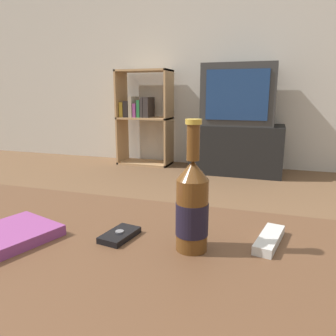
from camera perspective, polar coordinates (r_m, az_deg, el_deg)
back_wall at (r=3.65m, az=13.04°, el=20.77°), size 8.00×0.05×2.60m
coffee_table at (r=0.78m, az=-13.47°, el=-17.18°), size 1.30×0.65×0.46m
tv_stand at (r=3.34m, az=11.91°, el=3.30°), size 0.88×0.48×0.48m
television at (r=3.29m, az=12.34°, el=12.33°), size 0.68×0.47×0.57m
bookshelf at (r=3.67m, az=-4.49°, el=9.24°), size 0.58×0.30×1.02m
beer_bottle at (r=0.68m, az=4.23°, el=-6.66°), size 0.07×0.07×0.27m
cell_phone at (r=0.77m, az=-8.42°, el=-11.46°), size 0.07×0.11×0.02m
remote_control at (r=0.76m, az=17.22°, el=-11.80°), size 0.07×0.15×0.02m
table_book at (r=0.82m, az=-27.04°, el=-10.80°), size 0.22×0.26×0.02m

